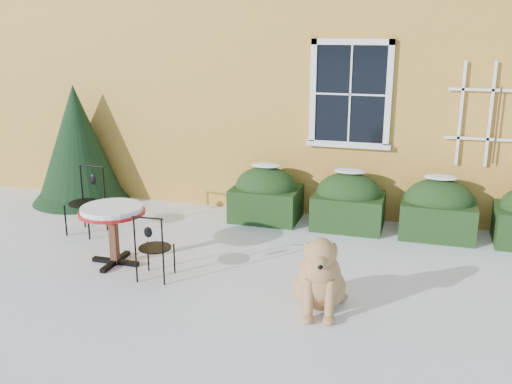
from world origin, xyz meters
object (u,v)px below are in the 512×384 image
(evergreen_shrub, at_px, (78,155))
(patio_chair_far, at_px, (87,200))
(bistro_table, at_px, (112,216))
(dog, at_px, (320,279))
(patio_chair_near, at_px, (154,247))

(evergreen_shrub, distance_m, patio_chair_far, 1.78)
(bistro_table, height_order, dog, dog)
(bistro_table, bearing_deg, patio_chair_far, 136.36)
(evergreen_shrub, height_order, patio_chair_near, evergreen_shrub)
(evergreen_shrub, relative_size, bistro_table, 2.43)
(evergreen_shrub, xyz_separation_m, bistro_table, (2.03, -2.36, -0.17))
(evergreen_shrub, relative_size, patio_chair_near, 2.44)
(patio_chair_near, height_order, dog, dog)
(evergreen_shrub, relative_size, dog, 1.94)
(patio_chair_near, distance_m, patio_chair_far, 2.09)
(patio_chair_near, distance_m, dog, 2.07)
(patio_chair_far, relative_size, dog, 0.95)
(dog, bearing_deg, bistro_table, 159.13)
(bistro_table, xyz_separation_m, dog, (2.76, -0.51, -0.27))
(patio_chair_near, bearing_deg, patio_chair_far, -39.54)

